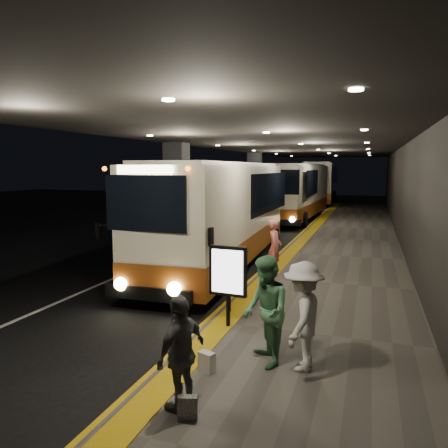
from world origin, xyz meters
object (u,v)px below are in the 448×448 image
Objects in this scene: info_sign at (228,273)px; stanchion_post at (230,288)px; passenger_boarding at (275,248)px; passenger_waiting_white at (303,316)px; passenger_waiting_grey at (181,352)px; passenger_waiting_green at (266,311)px; bag_polka at (188,408)px; bag_plain at (207,362)px; coach_main at (223,218)px; coach_third at (319,184)px; coach_second at (297,194)px.

stanchion_post is at bearing 109.48° from info_sign.
passenger_waiting_white reaches higher than passenger_boarding.
passenger_waiting_grey is (0.36, -7.74, -0.07)m from passenger_boarding.
info_sign is (-1.14, 1.47, 0.22)m from passenger_waiting_green.
bag_plain is (-0.24, 1.34, 0.01)m from bag_polka.
info_sign is 1.11m from stanchion_post.
passenger_waiting_white is (1.75, -6.01, 0.03)m from passenger_boarding.
passenger_boarding is (2.15, -1.47, -0.66)m from coach_main.
passenger_waiting_white is 1.12× the size of passenger_waiting_grey.
passenger_waiting_white is 3.11m from stanchion_post.
passenger_waiting_green is 1.15× the size of passenger_waiting_grey.
bag_plain is (2.46, -8.09, -1.37)m from coach_main.
passenger_waiting_grey is (2.41, -37.86, -0.89)m from coach_third.
coach_second reaches higher than stanchion_post.
bag_polka is 0.29× the size of stanchion_post.
coach_second is at bearing -160.04° from passenger_waiting_grey.
passenger_waiting_white is at bearing -78.20° from coach_second.
coach_main is 5.56m from stanchion_post.
passenger_boarding is (1.90, -15.79, -0.69)m from coach_second.
bag_polka is at bearing -76.73° from info_sign.
coach_main is 6.14× the size of passenger_waiting_green.
coach_third is 34.76m from info_sign.
bag_polka is 3.58m from info_sign.
coach_second reaches higher than passenger_waiting_grey.
bag_polka is at bearing 178.39° from passenger_boarding.
passenger_waiting_grey is (-0.77, -1.70, -0.12)m from passenger_waiting_green.
passenger_waiting_white is at bearing -49.48° from stanchion_post.
passenger_boarding reaches higher than passenger_waiting_grey.
passenger_waiting_grey is at bearing -77.52° from coach_main.
coach_third is 36.34m from passenger_waiting_white.
coach_third is 7.24× the size of info_sign.
stanchion_post is (-0.25, 0.90, -0.59)m from info_sign.
coach_second is at bearing -165.46° from passenger_waiting_white.
passenger_waiting_grey reaches higher than stanchion_post.
coach_second reaches higher than passenger_boarding.
info_sign is at bearing -73.24° from coach_main.
passenger_boarding is at bearing -80.85° from coach_second.
passenger_boarding is 1.09× the size of passenger_waiting_grey.
passenger_waiting_grey is 3.21m from info_sign.
info_sign is at bearing -90.15° from coach_third.
coach_third is 37.95m from passenger_waiting_grey.
stanchion_post is (-2.01, 2.35, -0.34)m from passenger_waiting_white.
info_sign is 1.54× the size of stanchion_post.
bag_plain is at bearing 100.19° from bag_polka.
info_sign is at bearing 98.62° from bag_plain.
coach_second is 34.76× the size of bag_plain.
passenger_waiting_grey is 1.45× the size of stanchion_post.
coach_main is 14.32m from coach_second.
info_sign is (-0.01, -4.57, 0.28)m from passenger_boarding.
coach_main is 9.57m from passenger_waiting_grey.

